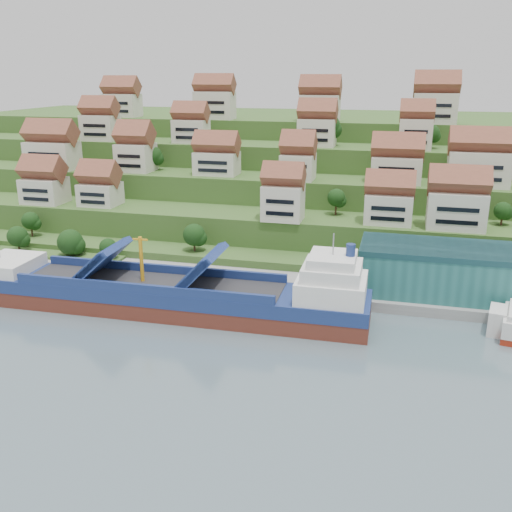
# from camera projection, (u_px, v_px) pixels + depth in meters

# --- Properties ---
(ground) EXTENTS (300.00, 300.00, 0.00)m
(ground) POSITION_uv_depth(u_px,v_px,m) (240.00, 315.00, 113.01)
(ground) COLOR slate
(ground) RESTS_ON ground
(quay) EXTENTS (180.00, 14.00, 2.20)m
(quay) POSITION_uv_depth(u_px,v_px,m) (349.00, 292.00, 121.79)
(quay) COLOR gray
(quay) RESTS_ON ground
(pebble_beach) EXTENTS (45.00, 20.00, 1.00)m
(pebble_beach) POSITION_uv_depth(u_px,v_px,m) (23.00, 270.00, 137.61)
(pebble_beach) COLOR gray
(pebble_beach) RESTS_ON ground
(hillside) EXTENTS (260.00, 128.00, 31.00)m
(hillside) POSITION_uv_depth(u_px,v_px,m) (318.00, 175.00, 205.23)
(hillside) COLOR #2D4C1E
(hillside) RESTS_ON ground
(hillside_village) EXTENTS (157.57, 65.08, 29.03)m
(hillside_village) POSITION_uv_depth(u_px,v_px,m) (305.00, 151.00, 161.42)
(hillside_village) COLOR beige
(hillside_village) RESTS_ON ground
(hillside_trees) EXTENTS (146.25, 62.91, 31.39)m
(hillside_trees) POSITION_uv_depth(u_px,v_px,m) (250.00, 181.00, 153.76)
(hillside_trees) COLOR #193D14
(hillside_trees) RESTS_ON ground
(warehouse) EXTENTS (60.00, 15.00, 10.00)m
(warehouse) POSITION_uv_depth(u_px,v_px,m) (512.00, 275.00, 114.21)
(warehouse) COLOR #266966
(warehouse) RESTS_ON quay
(flagpole) EXTENTS (1.28, 0.16, 8.00)m
(flagpole) POSITION_uv_depth(u_px,v_px,m) (338.00, 274.00, 115.85)
(flagpole) COLOR gray
(flagpole) RESTS_ON quay
(beach_huts) EXTENTS (14.40, 3.70, 2.20)m
(beach_huts) POSITION_uv_depth(u_px,v_px,m) (11.00, 264.00, 136.44)
(beach_huts) COLOR white
(beach_huts) RESTS_ON pebble_beach
(cargo_ship) EXTENTS (82.08, 14.09, 18.21)m
(cargo_ship) POSITION_uv_depth(u_px,v_px,m) (174.00, 296.00, 113.80)
(cargo_ship) COLOR #5D271C
(cargo_ship) RESTS_ON ground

